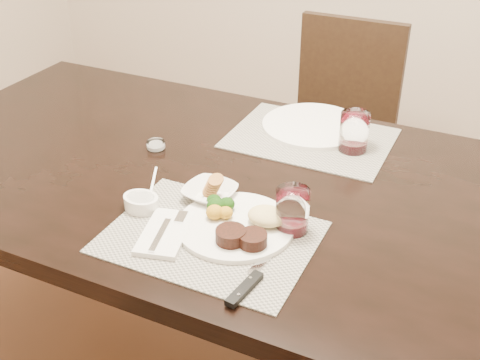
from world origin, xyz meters
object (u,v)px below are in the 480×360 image
at_px(chair_far, 338,123).
at_px(wine_glass_near, 292,212).
at_px(far_plate, 313,126).
at_px(steak_knife, 251,280).
at_px(cracker_bowl, 210,192).
at_px(dinner_plate, 240,224).

distance_m(chair_far, wine_glass_near, 1.15).
height_order(chair_far, wine_glass_near, chair_far).
bearing_deg(chair_far, far_plate, -82.14).
bearing_deg(steak_knife, chair_far, 106.66).
relative_size(steak_knife, wine_glass_near, 2.49).
relative_size(steak_knife, cracker_bowl, 1.91).
xyz_separation_m(steak_knife, far_plate, (-0.12, 0.72, 0.00)).
distance_m(cracker_bowl, wine_glass_near, 0.23).
distance_m(chair_far, far_plate, 0.64).
bearing_deg(steak_knife, wine_glass_near, 95.62).
bearing_deg(far_plate, wine_glass_near, -75.83).
xyz_separation_m(cracker_bowl, far_plate, (0.10, 0.48, -0.01)).
bearing_deg(wine_glass_near, cracker_bowl, 170.84).
distance_m(dinner_plate, cracker_bowl, 0.15).
height_order(wine_glass_near, far_plate, wine_glass_near).
bearing_deg(steak_knife, cracker_bowl, 140.16).
distance_m(chair_far, dinner_plate, 1.18).
xyz_separation_m(steak_knife, cracker_bowl, (-0.22, 0.24, 0.01)).
bearing_deg(dinner_plate, far_plate, 79.63).
distance_m(chair_far, steak_knife, 1.34).
xyz_separation_m(steak_knife, wine_glass_near, (0.01, 0.21, 0.04)).
height_order(steak_knife, cracker_bowl, cracker_bowl).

